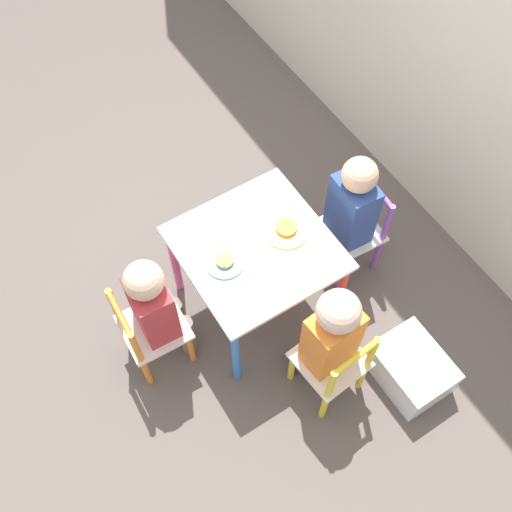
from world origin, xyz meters
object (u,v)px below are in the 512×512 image
object	(u,v)px
plate_back	(286,229)
plate_front	(225,262)
child_right	(329,334)
kids_table	(256,256)
chair_orange	(149,331)
chair_yellow	(334,365)
storage_bin	(411,369)
child_back	(349,211)
child_front	(156,305)
chair_purple	(354,230)

from	to	relation	value
plate_back	plate_front	bearing A→B (deg)	-90.00
child_right	kids_table	bearing A→B (deg)	-90.00
chair_orange	chair_yellow	xyz separation A→B (m)	(0.54, 0.57, 0.00)
chair_yellow	storage_bin	world-z (taller)	chair_yellow
child_right	chair_orange	bearing A→B (deg)	-45.70
kids_table	child_back	xyz separation A→B (m)	(0.03, 0.46, 0.02)
chair_orange	child_right	size ratio (longest dim) A/B	0.67
plate_front	chair_yellow	bearing A→B (deg)	20.69
plate_front	plate_back	distance (m)	0.29
kids_table	plate_back	distance (m)	0.17
plate_back	storage_bin	bearing A→B (deg)	18.39
kids_table	plate_front	world-z (taller)	plate_front
chair_yellow	child_front	size ratio (longest dim) A/B	0.70
chair_yellow	plate_back	distance (m)	0.59
child_right	child_front	bearing A→B (deg)	-48.85
chair_purple	plate_back	xyz separation A→B (m)	(-0.03, -0.37, 0.26)
kids_table	child_right	world-z (taller)	child_right
chair_yellow	child_right	size ratio (longest dim) A/B	0.67
plate_front	chair_orange	bearing A→B (deg)	-93.09
chair_yellow	plate_front	size ratio (longest dim) A/B	3.21
child_right	plate_front	xyz separation A→B (m)	(-0.46, -0.19, 0.06)
chair_purple	storage_bin	bearing A→B (deg)	-9.49
child_front	chair_orange	bearing A→B (deg)	90.00
child_right	plate_back	bearing A→B (deg)	-108.19
plate_back	child_right	bearing A→B (deg)	-12.87
child_back	storage_bin	bearing A→B (deg)	-4.21
chair_orange	chair_purple	xyz separation A→B (m)	(0.05, 1.04, 0.00)
chair_purple	plate_back	size ratio (longest dim) A/B	2.61
child_back	plate_front	bearing A→B (deg)	-89.13
child_front	child_back	distance (m)	0.92
child_front	plate_front	world-z (taller)	child_front
chair_orange	plate_front	world-z (taller)	plate_front
chair_purple	chair_yellow	world-z (taller)	same
kids_table	chair_yellow	world-z (taller)	chair_yellow
child_front	plate_front	size ratio (longest dim) A/B	4.56
child_back	child_right	distance (m)	0.60
child_back	plate_front	xyz separation A→B (m)	(-0.03, -0.60, 0.07)
kids_table	plate_back	bearing A→B (deg)	90.00
plate_back	child_front	bearing A→B (deg)	-91.68
kids_table	plate_front	size ratio (longest dim) A/B	3.78
chair_purple	child_front	bearing A→B (deg)	-89.36
plate_back	child_back	bearing A→B (deg)	84.75
kids_table	plate_back	world-z (taller)	plate_back
kids_table	child_right	bearing A→B (deg)	5.32
kids_table	child_front	size ratio (longest dim) A/B	0.83
chair_purple	plate_front	size ratio (longest dim) A/B	3.21
child_back	plate_back	size ratio (longest dim) A/B	3.87
chair_orange	child_back	size ratio (longest dim) A/B	0.67
chair_purple	plate_back	bearing A→B (deg)	-91.41
child_back	plate_front	distance (m)	0.61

